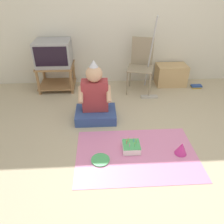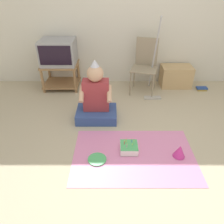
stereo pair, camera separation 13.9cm
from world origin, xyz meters
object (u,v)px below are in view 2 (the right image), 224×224
tv (59,52)px  book_pile (203,89)px  cardboard_box_stack (177,76)px  birthday_cake (130,148)px  dust_mop (154,74)px  party_hat_blue (180,151)px  person_seated (97,100)px  folding_chair (146,63)px  paper_plate (98,159)px

tv → book_pile: tv is taller
tv → cardboard_box_stack: tv is taller
birthday_cake → cardboard_box_stack: bearing=61.5°
dust_mop → party_hat_blue: dust_mop is taller
person_seated → book_pile: bearing=26.2°
tv → folding_chair: bearing=-5.1°
cardboard_box_stack → paper_plate: (-1.34, -1.94, -0.18)m
tv → cardboard_box_stack: 2.14m
folding_chair → paper_plate: 1.97m
folding_chair → book_pile: size_ratio=4.79×
birthday_cake → book_pile: bearing=48.7°
dust_mop → birthday_cake: 1.54m
tv → birthday_cake: 2.15m
dust_mop → book_pile: 1.03m
birthday_cake → folding_chair: bearing=77.4°
tv → book_pile: (2.54, -0.12, -0.63)m
book_pile → tv: bearing=177.3°
folding_chair → cardboard_box_stack: folding_chair is taller
folding_chair → person_seated: folding_chair is taller
book_pile → paper_plate: bearing=-135.3°
cardboard_box_stack → party_hat_blue: 1.93m
tv → birthday_cake: (1.12, -1.74, -0.60)m
cardboard_box_stack → dust_mop: 0.65m
person_seated → dust_mop: bearing=37.9°
birthday_cake → dust_mop: bearing=71.2°
party_hat_blue → person_seated: bearing=140.7°
tv → folding_chair: 1.49m
dust_mop → book_pile: (0.94, 0.20, -0.37)m
folding_chair → birthday_cake: bearing=-102.6°
person_seated → paper_plate: (0.05, -0.87, -0.28)m
book_pile → person_seated: 2.07m
cardboard_box_stack → paper_plate: cardboard_box_stack is taller
book_pile → cardboard_box_stack: bearing=159.0°
book_pile → dust_mop: bearing=-167.9°
folding_chair → tv: bearing=174.9°
party_hat_blue → cardboard_box_stack: bearing=77.8°
dust_mop → birthday_cake: bearing=-108.8°
person_seated → birthday_cake: bearing=-59.6°
paper_plate → party_hat_blue: bearing=3.5°
cardboard_box_stack → dust_mop: dust_mop is taller
cardboard_box_stack → party_hat_blue: (-0.41, -1.89, -0.11)m
birthday_cake → paper_plate: bearing=-157.7°
party_hat_blue → birthday_cake: bearing=170.7°
tv → cardboard_box_stack: bearing=1.4°
folding_chair → party_hat_blue: (0.21, -1.70, -0.43)m
tv → cardboard_box_stack: size_ratio=1.06×
folding_chair → paper_plate: folding_chair is taller
party_hat_blue → book_pile: bearing=63.5°
cardboard_box_stack → book_pile: (0.45, -0.17, -0.17)m
birthday_cake → paper_plate: size_ratio=0.97×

